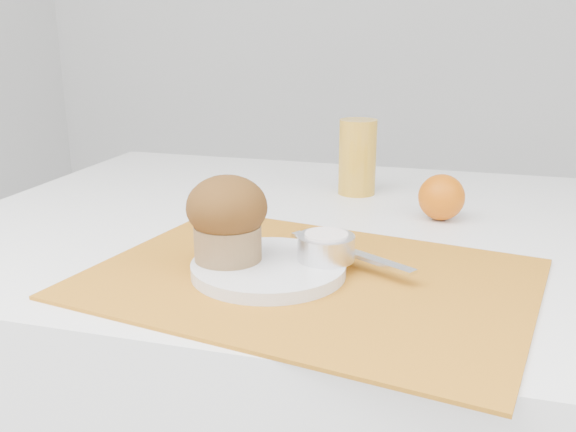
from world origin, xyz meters
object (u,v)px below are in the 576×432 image
(orange, at_px, (441,197))
(muffin, at_px, (227,217))
(juice_glass, at_px, (357,157))
(plate, at_px, (269,268))

(orange, xyz_separation_m, muffin, (-0.22, -0.29, 0.03))
(juice_glass, xyz_separation_m, muffin, (-0.08, -0.40, 0.01))
(juice_glass, bearing_deg, muffin, -100.87)
(plate, height_order, muffin, muffin)
(orange, height_order, juice_glass, juice_glass)
(orange, bearing_deg, juice_glass, 141.97)
(orange, distance_m, juice_glass, 0.19)
(plate, bearing_deg, muffin, -176.85)
(plate, distance_m, juice_glass, 0.40)
(plate, relative_size, juice_glass, 1.40)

